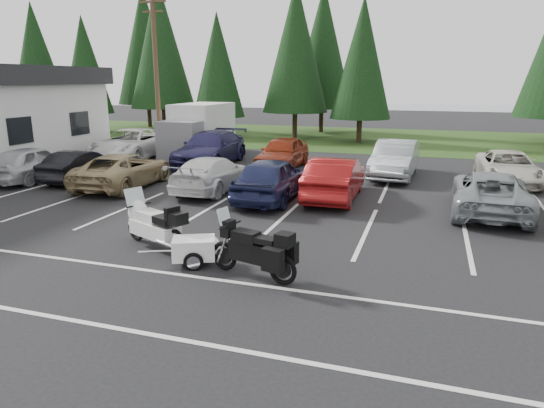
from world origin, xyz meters
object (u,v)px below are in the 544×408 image
at_px(car_near_0, 32,163).
at_px(car_far_2, 283,153).
at_px(car_near_3, 212,174).
at_px(car_far_1, 210,148).
at_px(car_far_0, 131,144).
at_px(car_near_4, 271,178).
at_px(utility_pole, 156,71).
at_px(car_near_2, 124,170).
at_px(car_near_5, 335,178).
at_px(car_near_6, 491,192).
at_px(adventure_motorcycle, 252,245).
at_px(touring_motorcycle, 154,220).
at_px(box_truck, 195,130).
at_px(car_far_4, 508,168).
at_px(car_near_1, 81,166).
at_px(cargo_trailer, 194,251).

xyz_separation_m(car_near_0, car_far_2, (9.40, 6.15, 0.01)).
relative_size(car_near_3, car_far_1, 0.80).
bearing_deg(car_far_0, car_near_4, -36.66).
relative_size(utility_pole, car_near_2, 1.80).
bearing_deg(car_near_3, car_near_5, -177.46).
height_order(car_near_6, adventure_motorcycle, adventure_motorcycle).
height_order(car_near_0, car_near_3, car_near_0).
distance_m(car_near_2, car_far_2, 7.80).
distance_m(car_near_3, car_far_1, 6.06).
bearing_deg(car_far_2, touring_motorcycle, -88.63).
xyz_separation_m(car_far_0, car_far_1, (4.93, -0.36, 0.02)).
bearing_deg(car_near_3, car_near_6, 179.32).
height_order(box_truck, car_near_5, box_truck).
bearing_deg(adventure_motorcycle, box_truck, 135.06).
bearing_deg(touring_motorcycle, car_near_5, 86.96).
bearing_deg(car_far_0, touring_motorcycle, -58.22).
xyz_separation_m(car_far_4, adventure_motorcycle, (-6.72, -12.75, 0.08)).
height_order(car_near_5, car_far_1, car_far_1).
bearing_deg(car_near_4, car_far_2, -77.31).
xyz_separation_m(car_near_5, car_far_0, (-12.37, 5.65, 0.06)).
height_order(car_near_1, car_near_6, car_near_6).
distance_m(car_near_2, car_near_3, 3.74).
height_order(car_near_4, car_near_6, car_near_4).
bearing_deg(car_near_3, adventure_motorcycle, 121.07).
height_order(car_near_1, car_far_1, car_far_1).
bearing_deg(box_truck, car_far_2, -21.98).
bearing_deg(car_near_2, car_far_1, -104.68).
height_order(car_near_3, car_near_5, car_near_5).
relative_size(box_truck, car_near_6, 1.12).
relative_size(utility_pole, car_far_2, 1.98).
height_order(car_near_5, car_far_2, car_far_2).
distance_m(car_near_5, cargo_trailer, 7.73).
bearing_deg(car_near_0, car_near_2, 177.16).
bearing_deg(cargo_trailer, car_near_2, 110.03).
bearing_deg(car_near_1, box_truck, -102.26).
bearing_deg(box_truck, utility_pole, -165.96).
height_order(car_far_2, adventure_motorcycle, car_far_2).
xyz_separation_m(car_near_3, car_far_0, (-7.57, 5.81, 0.15)).
bearing_deg(car_near_0, car_far_1, -136.73).
bearing_deg(car_near_5, car_near_6, 174.48).
relative_size(car_near_6, car_far_0, 0.85).
bearing_deg(car_near_3, car_far_1, -63.49).
relative_size(car_near_6, car_far_2, 1.10).
xyz_separation_m(car_near_3, car_near_5, (4.80, 0.16, 0.09)).
bearing_deg(car_far_2, car_near_1, -142.62).
distance_m(car_near_4, touring_motorcycle, 6.00).
height_order(touring_motorcycle, adventure_motorcycle, adventure_motorcycle).
xyz_separation_m(utility_pole, car_near_5, (11.56, -7.34, -3.93)).
bearing_deg(car_far_1, box_truck, 127.71).
height_order(box_truck, car_near_6, box_truck).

